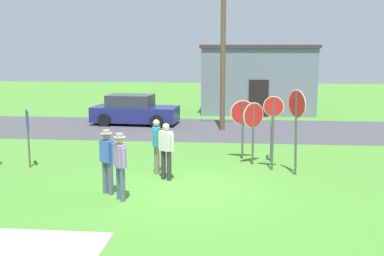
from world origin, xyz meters
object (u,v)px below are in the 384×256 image
(stop_sign_nearest, at_px, (296,116))
(stop_sign_rear_left, at_px, (272,122))
(person_holding_notes, at_px, (166,148))
(person_in_dark_shirt, at_px, (157,143))
(utility_pole, at_px, (223,45))
(stop_sign_rear_right, at_px, (253,122))
(parked_car_on_street, at_px, (134,111))
(stop_sign_low_front, at_px, (243,119))
(stop_sign_center_cluster, at_px, (273,121))
(person_in_blue, at_px, (107,158))
(info_panel_middle, at_px, (28,128))
(person_on_left, at_px, (120,163))

(stop_sign_nearest, height_order, stop_sign_rear_left, stop_sign_nearest)
(person_holding_notes, distance_m, person_in_dark_shirt, 0.81)
(stop_sign_nearest, height_order, person_in_dark_shirt, stop_sign_nearest)
(utility_pole, relative_size, stop_sign_rear_right, 3.66)
(parked_car_on_street, relative_size, stop_sign_rear_left, 2.21)
(stop_sign_low_front, distance_m, person_in_dark_shirt, 3.45)
(utility_pole, distance_m, stop_sign_center_cluster, 7.83)
(utility_pole, distance_m, person_in_blue, 10.91)
(utility_pole, relative_size, stop_sign_low_front, 3.68)
(stop_sign_center_cluster, bearing_deg, stop_sign_rear_right, 130.19)
(person_holding_notes, xyz_separation_m, info_panel_middle, (-4.65, 1.00, 0.35))
(stop_sign_low_front, distance_m, person_holding_notes, 3.66)
(parked_car_on_street, height_order, stop_sign_center_cluster, stop_sign_center_cluster)
(person_in_blue, bearing_deg, parked_car_on_street, 99.10)
(stop_sign_low_front, relative_size, stop_sign_nearest, 0.79)
(stop_sign_rear_left, relative_size, person_holding_notes, 1.18)
(parked_car_on_street, bearing_deg, person_in_blue, -80.90)
(stop_sign_rear_left, bearing_deg, utility_pole, 107.08)
(stop_sign_nearest, bearing_deg, person_in_dark_shirt, -177.27)
(utility_pole, relative_size, stop_sign_nearest, 2.91)
(stop_sign_low_front, xyz_separation_m, person_holding_notes, (-2.26, -2.84, -0.47))
(utility_pole, bearing_deg, stop_sign_rear_right, -79.33)
(person_in_blue, xyz_separation_m, person_in_dark_shirt, (0.94, 2.19, -0.03))
(stop_sign_center_cluster, xyz_separation_m, person_holding_notes, (-3.19, -1.41, -0.63))
(stop_sign_rear_right, xyz_separation_m, person_in_blue, (-3.94, -3.61, -0.45))
(person_in_blue, bearing_deg, stop_sign_rear_right, 42.49)
(stop_sign_rear_right, xyz_separation_m, person_holding_notes, (-2.60, -2.11, -0.48))
(person_holding_notes, bearing_deg, person_in_blue, -131.87)
(stop_sign_center_cluster, relative_size, stop_sign_rear_left, 1.19)
(person_holding_notes, bearing_deg, info_panel_middle, 167.93)
(parked_car_on_street, distance_m, stop_sign_low_front, 8.96)
(person_on_left, bearing_deg, stop_sign_nearest, 31.25)
(stop_sign_center_cluster, bearing_deg, parked_car_on_street, 126.74)
(stop_sign_nearest, relative_size, person_holding_notes, 1.56)
(stop_sign_low_front, bearing_deg, utility_pole, 98.76)
(utility_pole, xyz_separation_m, stop_sign_rear_left, (1.87, -6.09, -2.64))
(stop_sign_rear_right, height_order, person_on_left, stop_sign_rear_right)
(stop_sign_low_front, relative_size, person_in_dark_shirt, 1.23)
(person_in_blue, distance_m, person_on_left, 0.66)
(info_panel_middle, bearing_deg, stop_sign_center_cluster, 3.06)
(info_panel_middle, bearing_deg, utility_pole, 51.75)
(stop_sign_rear_right, bearing_deg, person_in_blue, -137.51)
(stop_sign_center_cluster, height_order, person_in_blue, stop_sign_center_cluster)
(utility_pole, height_order, person_in_blue, utility_pole)
(parked_car_on_street, xyz_separation_m, stop_sign_rear_right, (5.77, -7.82, 0.74))
(parked_car_on_street, distance_m, person_in_dark_shirt, 9.64)
(parked_car_on_street, xyz_separation_m, stop_sign_nearest, (7.00, -9.03, 1.14))
(utility_pole, bearing_deg, parked_car_on_street, 164.09)
(parked_car_on_street, relative_size, person_holding_notes, 2.61)
(stop_sign_rear_left, height_order, person_in_dark_shirt, stop_sign_rear_left)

